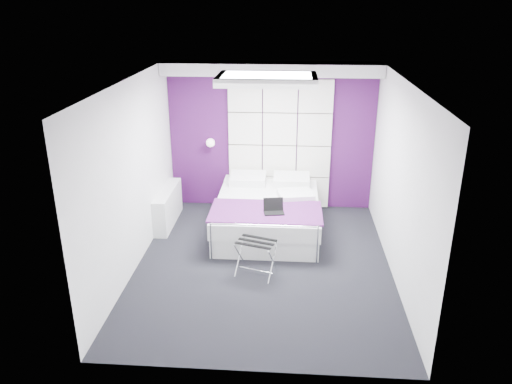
{
  "coord_description": "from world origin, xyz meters",
  "views": [
    {
      "loc": [
        0.35,
        -6.28,
        3.59
      ],
      "look_at": [
        -0.13,
        0.35,
        0.98
      ],
      "focal_mm": 35.0,
      "sensor_mm": 36.0,
      "label": 1
    }
  ],
  "objects_px": {
    "radiator": "(168,207)",
    "bed": "(267,214)",
    "wall_lamp": "(211,142)",
    "luggage_rack": "(256,258)",
    "laptop": "(274,209)",
    "nightstand": "(238,179)"
  },
  "relations": [
    {
      "from": "laptop",
      "to": "wall_lamp",
      "type": "bearing_deg",
      "value": 118.54
    },
    {
      "from": "wall_lamp",
      "to": "luggage_rack",
      "type": "height_order",
      "value": "wall_lamp"
    },
    {
      "from": "luggage_rack",
      "to": "laptop",
      "type": "relative_size",
      "value": 1.72
    },
    {
      "from": "laptop",
      "to": "bed",
      "type": "bearing_deg",
      "value": 93.02
    },
    {
      "from": "radiator",
      "to": "bed",
      "type": "relative_size",
      "value": 0.59
    },
    {
      "from": "bed",
      "to": "nightstand",
      "type": "distance_m",
      "value": 1.1
    },
    {
      "from": "radiator",
      "to": "nightstand",
      "type": "bearing_deg",
      "value": 32.99
    },
    {
      "from": "bed",
      "to": "luggage_rack",
      "type": "xyz_separation_m",
      "value": [
        -0.08,
        -1.38,
        -0.05
      ]
    },
    {
      "from": "luggage_rack",
      "to": "wall_lamp",
      "type": "bearing_deg",
      "value": 129.9
    },
    {
      "from": "nightstand",
      "to": "luggage_rack",
      "type": "relative_size",
      "value": 0.89
    },
    {
      "from": "wall_lamp",
      "to": "nightstand",
      "type": "relative_size",
      "value": 0.33
    },
    {
      "from": "luggage_rack",
      "to": "laptop",
      "type": "bearing_deg",
      "value": 93.32
    },
    {
      "from": "laptop",
      "to": "radiator",
      "type": "bearing_deg",
      "value": 148.46
    },
    {
      "from": "radiator",
      "to": "laptop",
      "type": "relative_size",
      "value": 4.03
    },
    {
      "from": "wall_lamp",
      "to": "laptop",
      "type": "bearing_deg",
      "value": -51.75
    },
    {
      "from": "radiator",
      "to": "wall_lamp",
      "type": "bearing_deg",
      "value": 49.9
    },
    {
      "from": "luggage_rack",
      "to": "laptop",
      "type": "distance_m",
      "value": 0.94
    },
    {
      "from": "radiator",
      "to": "luggage_rack",
      "type": "height_order",
      "value": "radiator"
    },
    {
      "from": "bed",
      "to": "luggage_rack",
      "type": "relative_size",
      "value": 4.0
    },
    {
      "from": "nightstand",
      "to": "laptop",
      "type": "relative_size",
      "value": 1.53
    },
    {
      "from": "radiator",
      "to": "laptop",
      "type": "height_order",
      "value": "laptop"
    },
    {
      "from": "wall_lamp",
      "to": "bed",
      "type": "relative_size",
      "value": 0.07
    }
  ]
}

